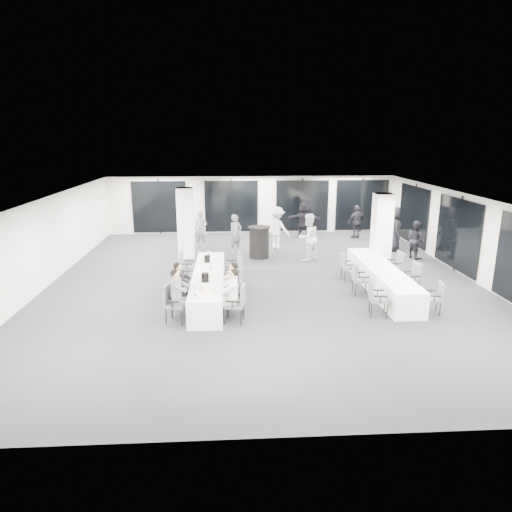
{
  "coord_description": "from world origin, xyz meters",
  "views": [
    {
      "loc": [
        -1.1,
        -14.32,
        4.73
      ],
      "look_at": [
        -0.27,
        -0.2,
        0.97
      ],
      "focal_mm": 32.0,
      "sensor_mm": 36.0,
      "label": 1
    }
  ],
  "objects": [
    {
      "name": "banquet_table_side",
      "position": [
        3.63,
        -0.97,
        0.38
      ],
      "size": [
        0.9,
        5.0,
        0.75
      ],
      "primitive_type": "cube",
      "color": "white",
      "rests_on": "floor"
    },
    {
      "name": "chair_main_right_near",
      "position": [
        -0.92,
        -3.23,
        0.57
      ],
      "size": [
        0.59,
        0.63,
        1.01
      ],
      "rotation": [
        0.0,
        0.0,
        1.38
      ],
      "color": "#575A60",
      "rests_on": "floor"
    },
    {
      "name": "water_bottle_a",
      "position": [
        -2.0,
        -3.38,
        0.85
      ],
      "size": [
        0.07,
        0.07,
        0.21
      ],
      "primitive_type": "cylinder",
      "color": "silver",
      "rests_on": "banquet_table_main"
    },
    {
      "name": "wine_glass",
      "position": [
        -1.52,
        -3.53,
        0.89
      ],
      "size": [
        0.07,
        0.07,
        0.18
      ],
      "color": "silver",
      "rests_on": "banquet_table_main"
    },
    {
      "name": "chair_main_left_near",
      "position": [
        -2.6,
        -3.11,
        0.58
      ],
      "size": [
        0.62,
        0.65,
        1.01
      ],
      "rotation": [
        0.0,
        0.0,
        -1.82
      ],
      "color": "#575A60",
      "rests_on": "floor"
    },
    {
      "name": "seated_guest_b",
      "position": [
        -2.43,
        -2.48,
        0.81
      ],
      "size": [
        0.5,
        0.38,
        1.44
      ],
      "rotation": [
        0.0,
        0.0,
        -1.57
      ],
      "color": "black",
      "rests_on": "floor"
    },
    {
      "name": "plate_a",
      "position": [
        -1.87,
        -2.79,
        0.76
      ],
      "size": [
        0.21,
        0.21,
        0.03
      ],
      "color": "white",
      "rests_on": "banquet_table_main"
    },
    {
      "name": "chair_side_right_near",
      "position": [
        4.45,
        -2.95,
        0.51
      ],
      "size": [
        0.52,
        0.55,
        0.89
      ],
      "rotation": [
        0.0,
        0.0,
        1.39
      ],
      "color": "#575A60",
      "rests_on": "floor"
    },
    {
      "name": "standing_guest_f",
      "position": [
        2.41,
        6.79,
        0.96
      ],
      "size": [
        1.87,
        1.09,
        1.92
      ],
      "primitive_type": "imported",
      "rotation": [
        0.0,
        0.0,
        2.89
      ],
      "color": "black",
      "rests_on": "floor"
    },
    {
      "name": "standing_guest_b",
      "position": [
        1.91,
        2.67,
        1.05
      ],
      "size": [
        1.18,
        1.05,
        2.09
      ],
      "primitive_type": "imported",
      "rotation": [
        0.0,
        0.0,
        3.68
      ],
      "color": "silver",
      "rests_on": "floor"
    },
    {
      "name": "chair_side_left_far",
      "position": [
        2.8,
        0.16,
        0.52
      ],
      "size": [
        0.47,
        0.52,
        0.9
      ],
      "rotation": [
        0.0,
        0.0,
        -1.54
      ],
      "color": "#575A60",
      "rests_on": "floor"
    },
    {
      "name": "standing_guest_h",
      "position": [
        6.2,
        2.78,
        0.85
      ],
      "size": [
        0.78,
        0.95,
        1.7
      ],
      "primitive_type": "imported",
      "rotation": [
        0.0,
        0.0,
        1.96
      ],
      "color": "black",
      "rests_on": "floor"
    },
    {
      "name": "chair_main_left_fourth",
      "position": [
        -2.59,
        -0.66,
        0.5
      ],
      "size": [
        0.49,
        0.53,
        0.88
      ],
      "rotation": [
        0.0,
        0.0,
        -1.67
      ],
      "color": "#575A60",
      "rests_on": "floor"
    },
    {
      "name": "standing_guest_e",
      "position": [
        5.76,
        4.01,
        1.06
      ],
      "size": [
        0.65,
        1.04,
        2.12
      ],
      "primitive_type": "imported",
      "rotation": [
        0.0,
        0.0,
        1.54
      ],
      "color": "black",
      "rests_on": "floor"
    },
    {
      "name": "standing_guest_d",
      "position": [
        4.87,
        6.48,
        0.88
      ],
      "size": [
        1.16,
        0.86,
        1.77
      ],
      "primitive_type": "imported",
      "rotation": [
        0.0,
        0.0,
        3.43
      ],
      "color": "black",
      "rests_on": "floor"
    },
    {
      "name": "standing_guest_a",
      "position": [
        -0.86,
        4.05,
        0.91
      ],
      "size": [
        0.85,
        0.82,
        1.81
      ],
      "primitive_type": "imported",
      "rotation": [
        0.0,
        0.0,
        0.63
      ],
      "color": "slate",
      "rests_on": "floor"
    },
    {
      "name": "room",
      "position": [
        0.89,
        1.11,
        1.39
      ],
      "size": [
        14.04,
        16.04,
        2.84
      ],
      "color": "#27272C",
      "rests_on": "ground"
    },
    {
      "name": "chair_side_left_mid",
      "position": [
        2.79,
        -1.32,
        0.56
      ],
      "size": [
        0.52,
        0.57,
        0.98
      ],
      "rotation": [
        0.0,
        0.0,
        -1.62
      ],
      "color": "#575A60",
      "rests_on": "floor"
    },
    {
      "name": "column_left",
      "position": [
        -2.8,
        3.2,
        1.4
      ],
      "size": [
        0.6,
        0.6,
        2.8
      ],
      "primitive_type": "cube",
      "color": "white",
      "rests_on": "floor"
    },
    {
      "name": "chair_side_left_near",
      "position": [
        2.79,
        -2.99,
        0.55
      ],
      "size": [
        0.56,
        0.6,
        0.97
      ],
      "rotation": [
        0.0,
        0.0,
        -1.74
      ],
      "color": "#575A60",
      "rests_on": "floor"
    },
    {
      "name": "ice_bucket_far",
      "position": [
        -1.84,
        -0.05,
        0.86
      ],
      "size": [
        0.19,
        0.19,
        0.22
      ],
      "primitive_type": "cylinder",
      "color": "black",
      "rests_on": "banquet_table_main"
    },
    {
      "name": "seated_guest_d",
      "position": [
        -1.09,
        -2.59,
        0.81
      ],
      "size": [
        0.5,
        0.38,
        1.44
      ],
      "rotation": [
        0.0,
        0.0,
        1.57
      ],
      "color": "silver",
      "rests_on": "floor"
    },
    {
      "name": "plate_b",
      "position": [
        -1.56,
        -2.85,
        0.76
      ],
      "size": [
        0.2,
        0.2,
        0.03
      ],
      "color": "white",
      "rests_on": "banquet_table_main"
    },
    {
      "name": "banquet_table_main",
      "position": [
        -1.76,
        -1.25,
        0.38
      ],
      "size": [
        0.9,
        5.0,
        0.75
      ],
      "primitive_type": "cube",
      "color": "white",
      "rests_on": "floor"
    },
    {
      "name": "chair_side_right_far",
      "position": [
        4.46,
        0.1,
        0.55
      ],
      "size": [
        0.5,
        0.56,
        0.96
      ],
      "rotation": [
        0.0,
        0.0,
        1.61
      ],
      "color": "#575A60",
      "rests_on": "floor"
    },
    {
      "name": "chair_main_left_second",
      "position": [
        -2.59,
        -2.48,
        0.51
      ],
      "size": [
        0.47,
        0.52,
        0.89
      ],
      "rotation": [
        0.0,
        0.0,
        -1.61
      ],
      "color": "#575A60",
      "rests_on": "floor"
    },
    {
      "name": "seated_guest_c",
      "position": [
        -1.09,
        -3.21,
        0.81
      ],
      "size": [
        0.5,
        0.38,
        1.44
      ],
      "rotation": [
        0.0,
        0.0,
        1.57
      ],
      "color": "silver",
      "rests_on": "floor"
    },
    {
      "name": "chair_main_right_second",
      "position": [
        -0.93,
        -2.58,
        0.51
      ],
      "size": [
        0.51,
        0.55,
        0.89
      ],
      "rotation": [
        0.0,
        0.0,
        1.73
      ],
      "color": "#575A60",
      "rests_on": "floor"
    },
    {
      "name": "standing_guest_c",
      "position": [
        0.92,
        4.7,
        1.02
      ],
      "size": [
        1.46,
        1.31,
        2.03
      ],
      "primitive_type": "imported",
      "rotation": [
        0.0,
        0.0,
        2.53
      ],
      "color": "silver",
      "rests_on": "floor"
    },
    {
      "name": "standing_guest_g",
      "position": [
        -2.35,
        5.07,
        0.89
      ],
      "size": [
        0.72,
        0.61,
        1.79
      ],
      "primitive_type": "imported",
      "rotation": [
        0.0,
        0.0,
        -0.14
      ],
      "color": "slate",
      "rests_on": "floor"
    },
    {
      "name": "water_bottle_b",
      "position": [
        -1.69,
        -0.96,
        0.86
      ],
      "size": [
        0.07,
        0.07,
        0.22
      ],
      "primitive_type": "cylinder",
      "color": "silver",
      "rests_on": "banquet_table_main"
    },
    {
      "name": "chair_main_right_fourth",
      "position": [
        -0.92,
        -0.51,
        0.57
      ],
      "size": [
        0.59,
        0.63,
        1.0
      ],
      "rotation": [
        0.0,
        0.0,
        1.76
      ],
      "color": "#575A60",
      "rests_on": "floor"
    },
    {
      "name": "chair_main_left_mid",
      "position": [
        -2.59,
        -1.46,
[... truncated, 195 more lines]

